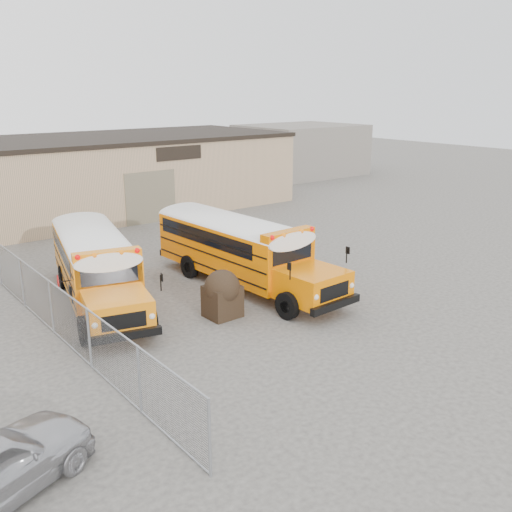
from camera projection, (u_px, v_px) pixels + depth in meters
ground at (258, 317)px, 19.66m from camera, size 120.00×120.00×0.00m
warehouse at (50, 178)px, 34.03m from camera, size 30.20×10.20×4.67m
chainlink_fence at (52, 307)px, 18.10m from camera, size 0.07×18.07×1.81m
distant_building_right at (301, 150)px, 51.36m from camera, size 10.00×8.00×4.40m
school_bus_left at (76, 229)px, 25.53m from camera, size 4.29×9.24×2.63m
school_bus_right at (163, 221)px, 26.67m from camera, size 2.76×9.50×2.75m
tarp_bundle at (222, 293)px, 19.43m from camera, size 1.23×1.23×1.67m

